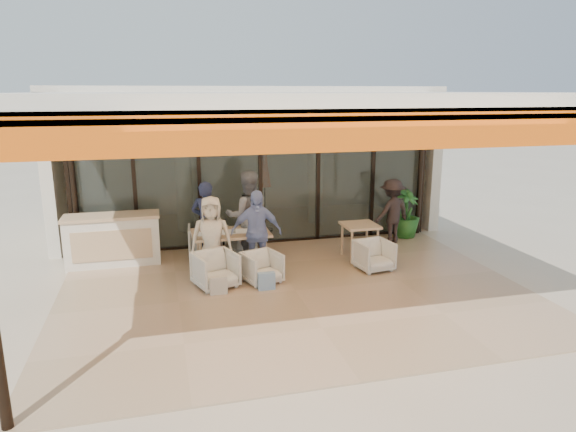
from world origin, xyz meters
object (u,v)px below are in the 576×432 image
(chair_near_right, at_px, (262,266))
(diner_cream, at_px, (212,238))
(diner_periwinkle, at_px, (256,233))
(chair_near_left, at_px, (215,268))
(side_table, at_px, (360,229))
(diner_grey, at_px, (248,216))
(side_chair, at_px, (374,254))
(diner_navy, at_px, (207,223))
(dining_table, at_px, (230,235))
(host_counter, at_px, (113,240))
(chair_far_left, at_px, (205,239))
(standing_woman, at_px, (392,212))
(potted_palm, at_px, (406,213))
(chair_far_right, at_px, (244,237))

(chair_near_right, height_order, diner_cream, diner_cream)
(diner_periwinkle, bearing_deg, diner_cream, -174.22)
(chair_near_left, height_order, diner_periwinkle, diner_periwinkle)
(diner_cream, distance_m, side_table, 3.12)
(diner_grey, distance_m, side_chair, 2.66)
(diner_navy, relative_size, diner_grey, 0.90)
(side_table, bearing_deg, dining_table, 178.19)
(host_counter, height_order, side_table, host_counter)
(chair_near_right, height_order, side_table, side_table)
(chair_far_left, distance_m, standing_woman, 4.23)
(chair_near_left, xyz_separation_m, potted_palm, (4.76, 2.09, 0.24))
(diner_cream, xyz_separation_m, diner_periwinkle, (0.84, 0.00, 0.04))
(chair_far_right, xyz_separation_m, side_chair, (2.26, -1.78, -0.02))
(chair_far_right, distance_m, chair_near_left, 2.08)
(chair_far_right, bearing_deg, chair_far_left, -16.93)
(chair_near_right, bearing_deg, standing_woman, 8.51)
(chair_far_right, bearing_deg, side_table, 138.58)
(chair_near_left, distance_m, diner_periwinkle, 1.08)
(chair_near_right, bearing_deg, diner_cream, 130.75)
(diner_cream, distance_m, diner_periwinkle, 0.84)
(side_chair, bearing_deg, diner_periwinkle, 162.07)
(diner_cream, bearing_deg, host_counter, 154.94)
(chair_far_left, xyz_separation_m, diner_grey, (0.84, -0.50, 0.57))
(chair_far_left, relative_size, chair_far_right, 1.04)
(diner_navy, bearing_deg, diner_cream, 111.38)
(chair_far_left, relative_size, diner_periwinkle, 0.44)
(side_chair, xyz_separation_m, standing_woman, (1.12, 1.60, 0.42))
(standing_woman, bearing_deg, chair_near_right, 7.81)
(chair_near_right, relative_size, diner_grey, 0.34)
(host_counter, relative_size, diner_navy, 1.09)
(chair_far_right, relative_size, diner_cream, 0.44)
(dining_table, relative_size, chair_far_left, 2.08)
(chair_near_right, height_order, standing_woman, standing_woman)
(diner_grey, bearing_deg, diner_cream, 48.04)
(chair_far_left, distance_m, diner_navy, 0.70)
(diner_grey, bearing_deg, dining_table, 47.04)
(chair_near_right, distance_m, side_table, 2.44)
(chair_far_right, height_order, potted_palm, potted_palm)
(chair_far_left, relative_size, diner_cream, 0.46)
(chair_far_right, bearing_deg, diner_cream, 42.11)
(chair_near_left, relative_size, diner_navy, 0.42)
(chair_far_left, xyz_separation_m, side_table, (3.10, -1.03, 0.28))
(dining_table, height_order, diner_cream, diner_cream)
(chair_near_left, bearing_deg, chair_far_left, 71.88)
(chair_near_left, xyz_separation_m, side_chair, (3.10, 0.12, -0.03))
(diner_periwinkle, height_order, standing_woman, diner_periwinkle)
(chair_near_left, distance_m, diner_navy, 1.48)
(host_counter, relative_size, chair_far_right, 2.67)
(diner_cream, xyz_separation_m, side_chair, (3.10, -0.38, -0.45))
(dining_table, relative_size, diner_navy, 0.89)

